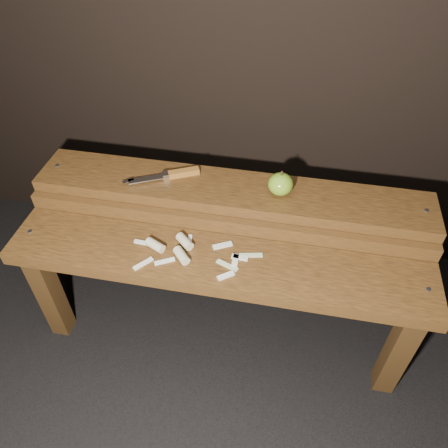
% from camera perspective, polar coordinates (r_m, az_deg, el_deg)
% --- Properties ---
extents(ground, '(60.00, 60.00, 0.00)m').
position_cam_1_polar(ground, '(1.57, -0.43, -13.42)').
color(ground, black).
extents(bench_front_tier, '(1.20, 0.20, 0.42)m').
position_cam_1_polar(bench_front_tier, '(1.25, -1.06, -6.97)').
color(bench_front_tier, '#39220E').
rests_on(bench_front_tier, ground).
extents(bench_rear_tier, '(1.20, 0.21, 0.50)m').
position_cam_1_polar(bench_rear_tier, '(1.36, 0.84, 1.93)').
color(bench_rear_tier, '#39220E').
rests_on(bench_rear_tier, ground).
extents(apple, '(0.07, 0.07, 0.08)m').
position_cam_1_polar(apple, '(1.28, 7.39, 5.19)').
color(apple, olive).
rests_on(apple, bench_rear_tier).
extents(knife, '(0.22, 0.12, 0.02)m').
position_cam_1_polar(knife, '(1.35, -6.55, 6.46)').
color(knife, '#965A20').
rests_on(knife, bench_rear_tier).
extents(apple_scraps, '(0.37, 0.16, 0.03)m').
position_cam_1_polar(apple_scraps, '(1.22, -5.50, -3.37)').
color(apple_scraps, beige).
rests_on(apple_scraps, bench_front_tier).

